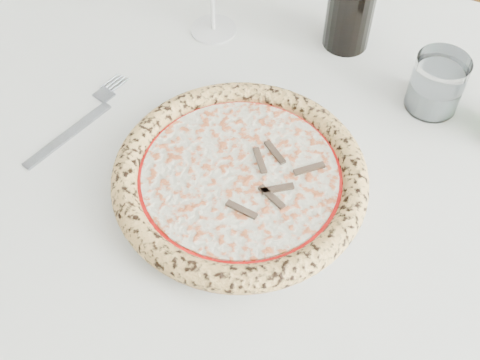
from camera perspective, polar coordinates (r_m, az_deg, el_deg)
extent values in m
cube|color=#4C4E56|center=(1.49, -6.71, -15.28)|extent=(5.00, 6.00, 0.02)
cube|color=brown|center=(0.84, 3.07, 2.98)|extent=(1.37, 0.79, 0.04)
cube|color=white|center=(0.82, 3.14, 4.02)|extent=(1.43, 0.85, 0.01)
cube|color=white|center=(1.19, 11.61, 14.03)|extent=(1.43, 0.01, 0.22)
cylinder|color=brown|center=(1.55, -13.87, 10.23)|extent=(0.06, 0.06, 0.71)
cube|color=brown|center=(1.49, 10.57, 13.92)|extent=(0.61, 0.61, 0.04)
cylinder|color=brown|center=(1.70, 18.87, 6.64)|extent=(0.04, 0.04, 0.43)
cylinder|color=brown|center=(1.46, 9.43, -0.22)|extent=(0.04, 0.04, 0.43)
cylinder|color=brown|center=(1.86, 9.32, 13.71)|extent=(0.04, 0.04, 0.43)
cylinder|color=brown|center=(1.65, -0.49, 8.33)|extent=(0.04, 0.04, 0.43)
cylinder|color=silver|center=(0.75, 0.00, -0.60)|extent=(0.29, 0.29, 0.01)
torus|color=silver|center=(0.75, 0.00, -0.37)|extent=(0.29, 0.29, 0.01)
cylinder|color=tan|center=(0.74, 0.00, 0.00)|extent=(0.31, 0.31, 0.01)
torus|color=tan|center=(0.74, 0.00, 0.38)|extent=(0.32, 0.32, 0.03)
cylinder|color=red|center=(0.74, 0.00, 0.38)|extent=(0.26, 0.26, 0.00)
cylinder|color=beige|center=(0.74, 0.00, 0.52)|extent=(0.24, 0.24, 0.00)
cube|color=#443226|center=(0.72, 2.18, -0.13)|extent=(0.04, 0.01, 0.00)
cube|color=#443226|center=(0.75, 3.17, 2.38)|extent=(0.03, 0.04, 0.00)
cube|color=#443226|center=(0.78, -0.31, 4.73)|extent=(0.03, 0.04, 0.00)
cube|color=#443226|center=(0.74, -2.51, 1.72)|extent=(0.04, 0.01, 0.00)
cube|color=#443226|center=(0.71, -3.71, -1.20)|extent=(0.03, 0.04, 0.00)
cube|color=#443226|center=(0.69, 0.37, -4.15)|extent=(0.03, 0.04, 0.00)
cube|color=gray|center=(0.85, -16.02, 4.09)|extent=(0.05, 0.15, 0.00)
cube|color=gray|center=(0.89, -12.69, 7.97)|extent=(0.03, 0.03, 0.00)
cylinder|color=gray|center=(0.91, -12.18, 9.29)|extent=(0.00, 0.04, 0.00)
cylinder|color=gray|center=(0.91, -11.85, 9.18)|extent=(0.00, 0.04, 0.00)
cylinder|color=gray|center=(0.90, -11.52, 9.07)|extent=(0.00, 0.04, 0.00)
cylinder|color=gray|center=(0.90, -11.19, 8.96)|extent=(0.00, 0.04, 0.00)
cylinder|color=silver|center=(0.98, -2.52, 14.08)|extent=(0.07, 0.07, 0.00)
cylinder|color=silver|center=(0.95, -2.63, 16.43)|extent=(0.01, 0.01, 0.10)
cylinder|color=silver|center=(0.87, 18.17, 8.68)|extent=(0.07, 0.07, 0.08)
cylinder|color=silver|center=(0.88, 17.84, 7.75)|extent=(0.07, 0.07, 0.04)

